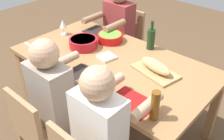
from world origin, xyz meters
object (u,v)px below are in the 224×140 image
chair_near_center (40,129)px  napkin_stack (107,57)px  serving_bowl_greens (83,42)px  cutting_board (155,71)px  chair_far_left (126,39)px  wine_glass (63,24)px  beer_bottle (155,106)px  diner_near_right (104,129)px  diner_far_left (117,28)px  diner_near_center (56,97)px  bread_loaf (156,66)px  dining_table (112,67)px  wine_bottle (151,39)px  serving_bowl_salad (110,37)px

chair_near_center → napkin_stack: size_ratio=6.07×
serving_bowl_greens → cutting_board: serving_bowl_greens is taller
chair_far_left → wine_glass: wine_glass is taller
chair_near_center → beer_bottle: size_ratio=3.86×
diner_near_right → diner_far_left: 1.64m
diner_near_right → diner_far_left: size_ratio=1.00×
diner_near_center → napkin_stack: 0.64m
chair_far_left → beer_bottle: 1.76m
wine_glass → bread_loaf: bearing=1.8°
diner_far_left → serving_bowl_greens: 0.67m
dining_table → diner_far_left: bearing=128.1°
diner_near_right → wine_bottle: bearing=109.4°
diner_near_center → beer_bottle: (0.71, 0.27, 0.15)m
diner_near_right → serving_bowl_salad: diner_near_right is taller
serving_bowl_salad → chair_near_center: bearing=-76.2°
diner_near_right → diner_near_center: 0.51m
wine_bottle → chair_far_left: bearing=147.1°
diner_near_right → diner_far_left: (-1.01, 1.29, 0.00)m
dining_table → diner_near_right: diner_near_right is taller
serving_bowl_greens → chair_far_left: bearing=98.7°
cutting_board → wine_glass: bearing=-178.2°
diner_near_right → wine_bottle: (-0.37, 1.06, 0.15)m
dining_table → serving_bowl_salad: size_ratio=7.06×
napkin_stack → cutting_board: bearing=12.0°
beer_bottle → diner_near_right: bearing=-128.1°
chair_far_left → napkin_stack: bearing=-61.8°
cutting_board → serving_bowl_greens: bearing=-173.0°
wine_bottle → cutting_board: bearing=-49.5°
serving_bowl_greens → cutting_board: (0.79, 0.10, -0.04)m
dining_table → cutting_board: (0.41, 0.09, 0.09)m
diner_far_left → cutting_board: size_ratio=3.00×
chair_near_center → serving_bowl_greens: (-0.38, 0.82, 0.31)m
cutting_board → wine_bottle: 0.44m
diner_near_right → chair_near_center: diner_near_right is taller
bread_loaf → napkin_stack: size_ratio=2.29×
chair_far_left → cutting_board: chair_far_left is taller
bread_loaf → diner_near_right: bearing=-82.6°
dining_table → wine_glass: size_ratio=11.08×
diner_near_right → bread_loaf: bearing=97.4°
chair_near_center → bread_loaf: size_ratio=2.66×
beer_bottle → dining_table: bearing=152.1°
dining_table → chair_far_left: 0.99m
wine_bottle → diner_far_left: bearing=160.2°
cutting_board → beer_bottle: beer_bottle is taller
diner_near_center → serving_bowl_salad: bearing=106.5°
wine_bottle → wine_glass: 0.96m
dining_table → chair_near_center: size_ratio=2.16×
chair_near_center → bread_loaf: same height
diner_near_center → wine_bottle: (0.13, 1.06, 0.15)m
diner_near_center → chair_far_left: diner_near_center is taller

